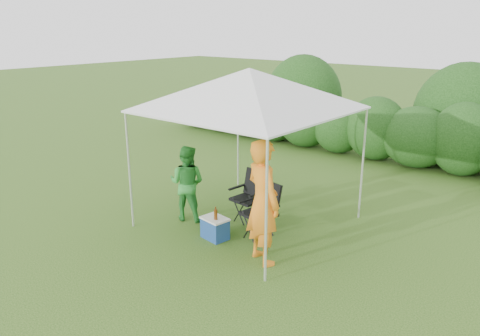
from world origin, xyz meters
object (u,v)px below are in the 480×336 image
Objects in this scene: canopy at (249,90)px; chair_left at (251,192)px; chair_right at (263,206)px; woman at (187,183)px; man at (263,202)px; cooler at (215,228)px.

canopy is 1.94m from chair_left.
woman is at bearing -157.73° from chair_right.
canopy is 3.25× the size of chair_right.
canopy is 2.09m from woman.
chair_right is 0.49× the size of man.
canopy is at bearing -169.08° from woman.
canopy is 2.45m from cooler.
man is 2.14m from woman.
woman is (-0.98, -0.61, -1.75)m from canopy.
cooler is (0.98, -0.31, -0.52)m from woman.
woman is (-0.92, -0.75, 0.18)m from chair_left.
chair_right is at bearing 56.44° from cooler.
canopy reaches higher than chair_right.
canopy is 2.02m from chair_right.
cooler is (0.00, -0.93, -2.27)m from canopy.
cooler is (0.06, -1.06, -0.34)m from chair_left.
chair_right is 1.92× the size of cooler.
man is 1.36m from cooler.
canopy is 2.12m from man.
man is at bearing -42.35° from chair_right.
chair_left is 1.88× the size of cooler.
cooler is at bearing -89.93° from canopy.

